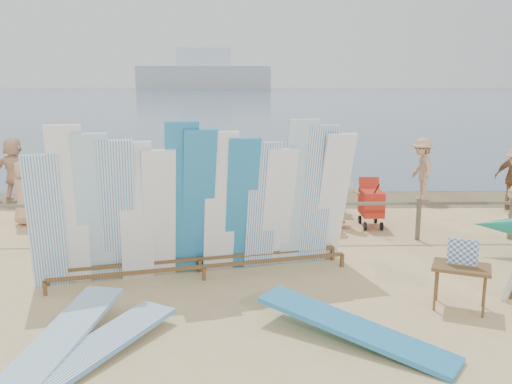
{
  "coord_description": "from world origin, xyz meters",
  "views": [
    {
      "loc": [
        0.23,
        -8.02,
        3.34
      ],
      "look_at": [
        0.55,
        2.94,
        1.08
      ],
      "focal_mm": 38.0,
      "sensor_mm": 36.0,
      "label": 1
    }
  ],
  "objects_px": {
    "beach_chair_right": "(253,219)",
    "beachgoer_7": "(336,178)",
    "main_surfboard_rack": "(201,208)",
    "vendor_table": "(460,286)",
    "beachgoer_2": "(167,196)",
    "beachgoer_8": "(345,190)",
    "beachgoer_9": "(421,169)",
    "flat_board_d": "(354,342)",
    "beachgoer_0": "(25,193)",
    "beachgoer_6": "(323,189)",
    "flat_board_e": "(90,360)",
    "flat_board_a": "(61,352)",
    "beachgoer_11": "(14,169)",
    "beachgoer_1": "(145,179)",
    "beachgoer_3": "(146,177)",
    "stroller": "(371,208)",
    "beachgoer_4": "(273,186)",
    "beach_chair_left": "(224,224)"
  },
  "relations": [
    {
      "from": "beach_chair_right",
      "to": "beachgoer_7",
      "type": "xyz_separation_m",
      "value": [
        2.17,
        1.68,
        0.63
      ]
    },
    {
      "from": "main_surfboard_rack",
      "to": "vendor_table",
      "type": "xyz_separation_m",
      "value": [
        3.92,
        -1.49,
        -0.87
      ]
    },
    {
      "from": "beachgoer_2",
      "to": "beachgoer_8",
      "type": "height_order",
      "value": "beachgoer_2"
    },
    {
      "from": "beach_chair_right",
      "to": "beachgoer_8",
      "type": "xyz_separation_m",
      "value": [
        2.16,
        0.31,
        0.59
      ]
    },
    {
      "from": "beachgoer_2",
      "to": "beachgoer_9",
      "type": "xyz_separation_m",
      "value": [
        6.7,
        3.24,
        0.03
      ]
    },
    {
      "from": "flat_board_d",
      "to": "beachgoer_0",
      "type": "bearing_deg",
      "value": 84.23
    },
    {
      "from": "beachgoer_6",
      "to": "flat_board_e",
      "type": "bearing_deg",
      "value": -160.77
    },
    {
      "from": "flat_board_a",
      "to": "beachgoer_11",
      "type": "xyz_separation_m",
      "value": [
        -4.06,
        8.83,
        0.9
      ]
    },
    {
      "from": "flat_board_d",
      "to": "main_surfboard_rack",
      "type": "bearing_deg",
      "value": 77.77
    },
    {
      "from": "beachgoer_9",
      "to": "beachgoer_2",
      "type": "bearing_deg",
      "value": -63.19
    },
    {
      "from": "beachgoer_1",
      "to": "beachgoer_2",
      "type": "height_order",
      "value": "beachgoer_1"
    },
    {
      "from": "beachgoer_0",
      "to": "beachgoer_9",
      "type": "distance_m",
      "value": 10.39
    },
    {
      "from": "beach_chair_right",
      "to": "beachgoer_3",
      "type": "bearing_deg",
      "value": 136.72
    },
    {
      "from": "beachgoer_1",
      "to": "beachgoer_11",
      "type": "relative_size",
      "value": 1.01
    },
    {
      "from": "beach_chair_right",
      "to": "beachgoer_2",
      "type": "xyz_separation_m",
      "value": [
        -1.91,
        -0.34,
        0.61
      ]
    },
    {
      "from": "flat_board_e",
      "to": "beachgoer_1",
      "type": "xyz_separation_m",
      "value": [
        -0.56,
        7.36,
        0.91
      ]
    },
    {
      "from": "flat_board_e",
      "to": "beachgoer_2",
      "type": "distance_m",
      "value": 5.6
    },
    {
      "from": "flat_board_a",
      "to": "beachgoer_3",
      "type": "bearing_deg",
      "value": 103.4
    },
    {
      "from": "beachgoer_1",
      "to": "beachgoer_11",
      "type": "bearing_deg",
      "value": -70.82
    },
    {
      "from": "flat_board_d",
      "to": "beachgoer_11",
      "type": "height_order",
      "value": "beachgoer_11"
    },
    {
      "from": "beachgoer_7",
      "to": "beachgoer_8",
      "type": "height_order",
      "value": "beachgoer_7"
    },
    {
      "from": "beachgoer_3",
      "to": "main_surfboard_rack",
      "type": "bearing_deg",
      "value": 139.63
    },
    {
      "from": "beachgoer_9",
      "to": "stroller",
      "type": "bearing_deg",
      "value": -35.88
    },
    {
      "from": "vendor_table",
      "to": "beachgoer_7",
      "type": "bearing_deg",
      "value": 121.48
    },
    {
      "from": "beachgoer_9",
      "to": "beachgoer_8",
      "type": "bearing_deg",
      "value": -44.55
    },
    {
      "from": "beach_chair_right",
      "to": "beachgoer_6",
      "type": "bearing_deg",
      "value": 2.9
    },
    {
      "from": "flat_board_a",
      "to": "stroller",
      "type": "relative_size",
      "value": 2.42
    },
    {
      "from": "flat_board_d",
      "to": "beachgoer_6",
      "type": "distance_m",
      "value": 5.73
    },
    {
      "from": "beachgoer_4",
      "to": "main_surfboard_rack",
      "type": "bearing_deg",
      "value": 87.08
    },
    {
      "from": "beach_chair_right",
      "to": "beachgoer_4",
      "type": "relative_size",
      "value": 0.53
    },
    {
      "from": "flat_board_a",
      "to": "beachgoer_9",
      "type": "xyz_separation_m",
      "value": [
        7.35,
        8.54,
        0.89
      ]
    },
    {
      "from": "beachgoer_7",
      "to": "beachgoer_2",
      "type": "distance_m",
      "value": 4.55
    },
    {
      "from": "beachgoer_7",
      "to": "beachgoer_9",
      "type": "distance_m",
      "value": 2.89
    },
    {
      "from": "beachgoer_1",
      "to": "flat_board_a",
      "type": "bearing_deg",
      "value": 43.58
    },
    {
      "from": "stroller",
      "to": "beachgoer_0",
      "type": "distance_m",
      "value": 8.08
    },
    {
      "from": "stroller",
      "to": "beachgoer_9",
      "type": "relative_size",
      "value": 0.63
    },
    {
      "from": "beachgoer_2",
      "to": "beachgoer_11",
      "type": "height_order",
      "value": "beachgoer_11"
    },
    {
      "from": "main_surfboard_rack",
      "to": "flat_board_a",
      "type": "xyz_separation_m",
      "value": [
        -1.6,
        -2.64,
        -1.22
      ]
    },
    {
      "from": "beachgoer_1",
      "to": "beachgoer_8",
      "type": "bearing_deg",
      "value": 118.82
    },
    {
      "from": "beachgoer_7",
      "to": "beach_chair_right",
      "type": "bearing_deg",
      "value": 161.97
    },
    {
      "from": "vendor_table",
      "to": "flat_board_e",
      "type": "bearing_deg",
      "value": -140.67
    },
    {
      "from": "beachgoer_3",
      "to": "beachgoer_0",
      "type": "bearing_deg",
      "value": 68.15
    },
    {
      "from": "flat_board_d",
      "to": "stroller",
      "type": "relative_size",
      "value": 2.42
    },
    {
      "from": "vendor_table",
      "to": "beachgoer_8",
      "type": "height_order",
      "value": "beachgoer_8"
    },
    {
      "from": "flat_board_d",
      "to": "beachgoer_11",
      "type": "distance_m",
      "value": 11.7
    },
    {
      "from": "beachgoer_1",
      "to": "beach_chair_left",
      "type": "bearing_deg",
      "value": 89.28
    },
    {
      "from": "vendor_table",
      "to": "beachgoer_2",
      "type": "height_order",
      "value": "beachgoer_2"
    },
    {
      "from": "beachgoer_0",
      "to": "beachgoer_9",
      "type": "height_order",
      "value": "beachgoer_9"
    },
    {
      "from": "beachgoer_9",
      "to": "flat_board_e",
      "type": "bearing_deg",
      "value": -37.28
    },
    {
      "from": "beachgoer_2",
      "to": "beachgoer_9",
      "type": "relative_size",
      "value": 0.97
    }
  ]
}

